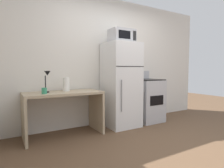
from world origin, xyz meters
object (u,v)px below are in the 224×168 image
at_px(desk, 63,105).
at_px(coffee_mug, 44,91).
at_px(paper_towel_roll, 66,84).
at_px(desk_lamp, 47,78).
at_px(oven_range, 147,100).
at_px(refrigerator, 121,85).
at_px(microwave, 122,36).

height_order(desk, coffee_mug, coffee_mug).
bearing_deg(paper_towel_roll, desk, -130.10).
height_order(desk_lamp, coffee_mug, desk_lamp).
relative_size(desk, coffee_mug, 13.33).
relative_size(desk_lamp, paper_towel_roll, 1.47).
bearing_deg(oven_range, refrigerator, -178.55).
xyz_separation_m(desk, oven_range, (1.85, 0.01, -0.07)).
bearing_deg(refrigerator, paper_towel_roll, 174.19).
bearing_deg(oven_range, coffee_mug, -176.66).
bearing_deg(desk, desk_lamp, 171.73).
relative_size(coffee_mug, paper_towel_roll, 0.40).
bearing_deg(coffee_mug, desk_lamp, 64.63).
bearing_deg(refrigerator, oven_range, 1.45).
relative_size(paper_towel_roll, refrigerator, 0.15).
height_order(desk, microwave, microwave).
relative_size(desk_lamp, coffee_mug, 3.72).
bearing_deg(refrigerator, desk_lamp, 178.09).
bearing_deg(oven_range, desk_lamp, 179.20).
xyz_separation_m(paper_towel_roll, oven_range, (1.77, -0.09, -0.40)).
distance_m(refrigerator, microwave, 0.95).
height_order(desk, paper_towel_roll, paper_towel_roll).
height_order(paper_towel_roll, microwave, microwave).
relative_size(desk, microwave, 2.75).
distance_m(desk, microwave, 1.70).
relative_size(refrigerator, oven_range, 1.49).
relative_size(desk, oven_range, 1.15).
distance_m(desk, refrigerator, 1.19).
xyz_separation_m(refrigerator, oven_range, (0.69, 0.02, -0.36)).
distance_m(microwave, oven_range, 1.48).
bearing_deg(coffee_mug, paper_towel_roll, 28.18).
xyz_separation_m(desk, paper_towel_roll, (0.08, 0.10, 0.34)).
distance_m(desk, coffee_mug, 0.44).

